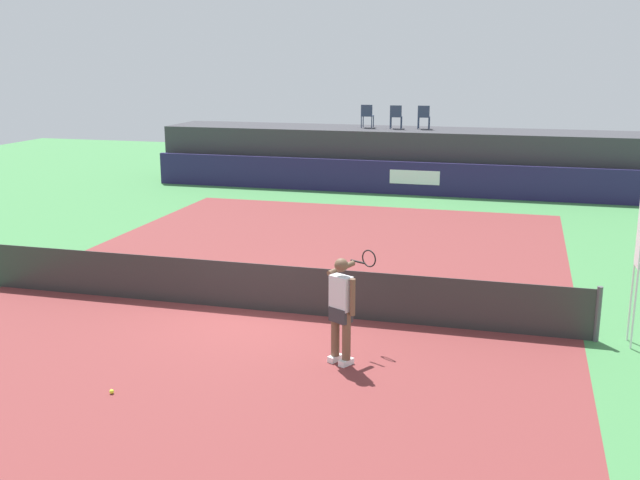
# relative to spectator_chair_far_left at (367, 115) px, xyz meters

# --- Properties ---
(ground_plane) EXTENTS (48.00, 48.00, 0.00)m
(ground_plane) POSITION_rel_spectator_chair_far_left_xyz_m (1.14, -12.36, -2.69)
(ground_plane) COLOR #3D7A42
(court_inner) EXTENTS (12.00, 22.00, 0.00)m
(court_inner) POSITION_rel_spectator_chair_far_left_xyz_m (1.14, -15.36, -2.69)
(court_inner) COLOR maroon
(court_inner) RESTS_ON ground
(sponsor_wall) EXTENTS (18.00, 0.22, 1.20)m
(sponsor_wall) POSITION_rel_spectator_chair_far_left_xyz_m (1.14, -1.86, -2.09)
(sponsor_wall) COLOR #231E4C
(sponsor_wall) RESTS_ON ground
(spectator_platform) EXTENTS (18.00, 2.80, 2.20)m
(spectator_platform) POSITION_rel_spectator_chair_far_left_xyz_m (1.14, -0.06, -1.59)
(spectator_platform) COLOR #38383D
(spectator_platform) RESTS_ON ground
(spectator_chair_far_left) EXTENTS (0.45, 0.45, 0.89)m
(spectator_chair_far_left) POSITION_rel_spectator_chair_far_left_xyz_m (0.00, 0.00, 0.00)
(spectator_chair_far_left) COLOR #2D3D56
(spectator_chair_far_left) RESTS_ON spectator_platform
(spectator_chair_left) EXTENTS (0.47, 0.47, 0.89)m
(spectator_chair_left) POSITION_rel_spectator_chair_far_left_xyz_m (1.14, -0.09, 0.00)
(spectator_chair_left) COLOR #2D3D56
(spectator_chair_left) RESTS_ON spectator_platform
(spectator_chair_center) EXTENTS (0.46, 0.46, 0.89)m
(spectator_chair_center) POSITION_rel_spectator_chair_far_left_xyz_m (2.17, 0.05, 0.00)
(spectator_chair_center) COLOR #2D3D56
(spectator_chair_center) RESTS_ON spectator_platform
(tennis_net) EXTENTS (12.40, 0.02, 0.95)m
(tennis_net) POSITION_rel_spectator_chair_far_left_xyz_m (1.14, -15.36, -2.22)
(tennis_net) COLOR #2D2D2D
(tennis_net) RESTS_ON ground
(net_post_far) EXTENTS (0.10, 0.10, 1.00)m
(net_post_far) POSITION_rel_spectator_chair_far_left_xyz_m (7.34, -15.36, -2.19)
(net_post_far) COLOR #4C4C51
(net_post_far) RESTS_ON ground
(tennis_player) EXTENTS (0.65, 1.26, 1.77)m
(tennis_player) POSITION_rel_spectator_chair_far_left_xyz_m (3.25, -17.46, -1.73)
(tennis_player) COLOR white
(tennis_player) RESTS_ON court_inner
(tennis_ball) EXTENTS (0.07, 0.07, 0.07)m
(tennis_ball) POSITION_rel_spectator_chair_far_left_xyz_m (0.25, -19.50, -2.66)
(tennis_ball) COLOR #D8EA33
(tennis_ball) RESTS_ON court_inner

